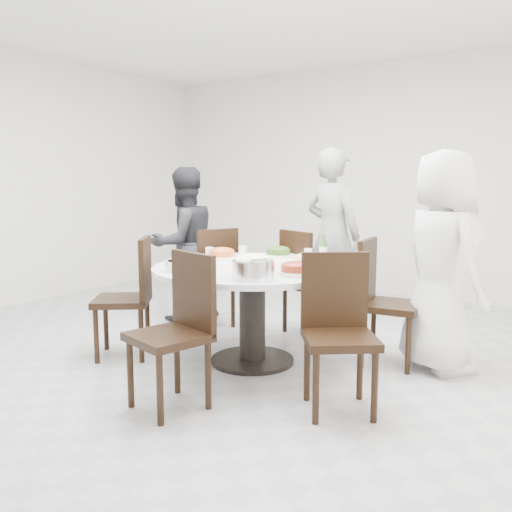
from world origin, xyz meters
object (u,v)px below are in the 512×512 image
Objects in this scene: chair_ne at (391,303)px; rice_bowl at (253,270)px; soup_bowl at (182,266)px; dining_table at (252,314)px; diner_right at (441,262)px; chair_sw at (122,298)px; chair_nw at (208,277)px; chair_s at (168,333)px; chair_n at (311,282)px; diner_left at (184,244)px; diner_middle at (332,235)px; chair_se at (340,335)px; beverage_bottle at (323,248)px.

rice_bowl is (-0.59, -0.98, 0.34)m from chair_ne.
dining_table is at bearing 56.14° from soup_bowl.
diner_right is (1.22, 0.64, 0.43)m from dining_table.
rice_bowl reaches higher than dining_table.
diner_right reaches higher than chair_sw.
chair_s is at bearing 53.01° from chair_nw.
chair_n is 0.63× the size of diner_left.
rice_bowl is at bearing 70.90° from chair_nw.
chair_nw is at bearing 59.44° from diner_middle.
chair_se is 2.56m from diner_left.
chair_nw and chair_s have the same top height.
diner_right is at bearing 27.80° from dining_table.
diner_middle is at bearing 119.85° from chair_sw.
chair_se is at bearing 79.74° from diner_left.
chair_se is at bearing 175.41° from chair_ne.
chair_sw reaches higher than dining_table.
chair_sw is at bearing 166.06° from chair_s.
chair_nw is 1.31m from beverage_bottle.
chair_se is at bearing 0.22° from soup_bowl.
chair_se is (0.94, -0.45, 0.10)m from dining_table.
diner_middle reaches higher than dining_table.
chair_sw is 4.53× the size of beverage_bottle.
chair_se is 2.28m from diner_middle.
chair_n is 1.00× the size of chair_se.
chair_sw is (-0.00, -1.07, 0.00)m from chair_nw.
chair_s is at bearing 105.06° from diner_middle.
soup_bowl is (0.63, -1.07, 0.31)m from chair_nw.
diner_left reaches higher than beverage_bottle.
chair_sw is 2.44m from diner_right.
chair_se is at bearing 115.89° from diner_right.
chair_s is 4.05× the size of soup_bowl.
chair_s is (0.06, -1.95, 0.00)m from chair_n.
dining_table is 1.55m from diner_left.
chair_sw is at bearing 35.13° from diner_left.
soup_bowl is at bearing 95.61° from diner_middle.
soup_bowl is (-0.22, -2.00, -0.07)m from diner_middle.
beverage_bottle is at bearing 100.77° from diner_left.
diner_right reaches higher than chair_n.
beverage_bottle reaches higher than chair_ne.
soup_bowl is at bearing -122.24° from beverage_bottle.
chair_sw is 1.28m from rice_bowl.
chair_n and chair_s have the same top height.
chair_sw is 1.88m from chair_se.
chair_sw is at bearing 78.79° from diner_middle.
diner_middle is 2.01m from soup_bowl.
chair_sw is at bearing 179.97° from soup_bowl.
diner_middle is at bearing 107.71° from chair_s.
beverage_bottle is (-0.90, -0.11, 0.05)m from diner_right.
diner_left is 1.99m from rice_bowl.
diner_middle is (-0.09, 1.55, 0.48)m from dining_table.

